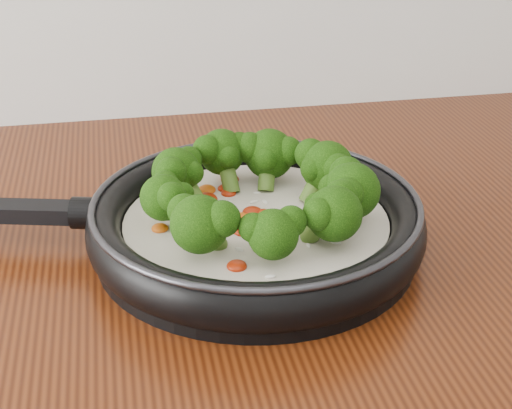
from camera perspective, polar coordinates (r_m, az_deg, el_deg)
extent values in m
cylinder|color=black|center=(0.76, 0.00, -2.95)|extent=(0.38, 0.38, 0.01)
torus|color=black|center=(0.75, 0.00, -1.33)|extent=(0.40, 0.40, 0.03)
torus|color=#2D2D33|center=(0.74, 0.00, 0.20)|extent=(0.39, 0.39, 0.01)
cube|color=black|center=(0.80, -18.48, -0.45)|extent=(0.19, 0.07, 0.02)
cylinder|color=black|center=(0.77, -12.51, -0.63)|extent=(0.04, 0.04, 0.03)
cylinder|color=silver|center=(0.75, 0.00, -1.81)|extent=(0.32, 0.32, 0.02)
ellipsoid|color=#A62108|center=(0.74, 1.65, -1.29)|extent=(0.02, 0.02, 0.01)
ellipsoid|color=#A62108|center=(0.78, -3.75, 0.38)|extent=(0.03, 0.03, 0.01)
ellipsoid|color=#DA580E|center=(0.75, -5.13, -0.85)|extent=(0.02, 0.02, 0.01)
ellipsoid|color=#A62108|center=(0.76, 5.74, -0.57)|extent=(0.03, 0.03, 0.01)
ellipsoid|color=#A62108|center=(0.77, -4.68, -0.11)|extent=(0.03, 0.03, 0.01)
ellipsoid|color=#DA580E|center=(0.73, -7.21, -1.79)|extent=(0.02, 0.02, 0.01)
ellipsoid|color=#A62108|center=(0.75, -2.30, -0.89)|extent=(0.02, 0.02, 0.01)
ellipsoid|color=#A62108|center=(0.67, -1.45, -4.63)|extent=(0.02, 0.02, 0.01)
ellipsoid|color=#DA580E|center=(0.80, -3.71, 1.09)|extent=(0.03, 0.03, 0.01)
ellipsoid|color=#A62108|center=(0.80, -2.06, 0.86)|extent=(0.02, 0.02, 0.01)
ellipsoid|color=#A62108|center=(0.72, -0.82, -1.94)|extent=(0.03, 0.03, 0.01)
ellipsoid|color=#DA580E|center=(0.83, -2.11, 2.14)|extent=(0.02, 0.02, 0.01)
ellipsoid|color=#A62108|center=(0.72, -3.56, -2.31)|extent=(0.02, 0.02, 0.01)
ellipsoid|color=#A62108|center=(0.73, 1.27, -1.63)|extent=(0.02, 0.02, 0.01)
ellipsoid|color=#DA580E|center=(0.75, 1.40, -0.80)|extent=(0.03, 0.03, 0.01)
ellipsoid|color=#A62108|center=(0.75, 0.56, -0.68)|extent=(0.02, 0.02, 0.01)
ellipsoid|color=#A62108|center=(0.76, -0.27, -0.59)|extent=(0.02, 0.02, 0.01)
ellipsoid|color=#DA580E|center=(0.80, 5.36, 1.05)|extent=(0.02, 0.02, 0.01)
ellipsoid|color=#A62108|center=(0.83, -1.97, 1.88)|extent=(0.02, 0.02, 0.01)
ellipsoid|color=#A62108|center=(0.81, -2.34, 1.21)|extent=(0.02, 0.02, 0.01)
ellipsoid|color=#DA580E|center=(0.75, -1.14, -1.05)|extent=(0.03, 0.03, 0.01)
ellipsoid|color=#A62108|center=(0.77, -5.02, -0.26)|extent=(0.03, 0.03, 0.01)
ellipsoid|color=white|center=(0.78, -2.16, 0.15)|extent=(0.01, 0.01, 0.00)
ellipsoid|color=white|center=(0.70, 3.96, -3.12)|extent=(0.00, 0.01, 0.00)
ellipsoid|color=white|center=(0.76, 0.55, -0.45)|extent=(0.01, 0.01, 0.00)
ellipsoid|color=white|center=(0.82, 4.03, 1.65)|extent=(0.01, 0.01, 0.00)
ellipsoid|color=white|center=(0.80, 0.08, 0.83)|extent=(0.01, 0.00, 0.00)
ellipsoid|color=white|center=(0.73, -4.02, -1.82)|extent=(0.01, 0.01, 0.00)
ellipsoid|color=white|center=(0.70, -4.29, -3.15)|extent=(0.01, 0.01, 0.00)
ellipsoid|color=white|center=(0.80, 0.80, 1.21)|extent=(0.01, 0.01, 0.00)
ellipsoid|color=white|center=(0.74, -5.72, -1.36)|extent=(0.00, 0.01, 0.00)
ellipsoid|color=white|center=(0.79, -4.93, 0.40)|extent=(0.01, 0.01, 0.00)
ellipsoid|color=white|center=(0.71, 6.02, -2.87)|extent=(0.01, 0.01, 0.00)
ellipsoid|color=white|center=(0.69, -1.26, -3.39)|extent=(0.01, 0.01, 0.00)
ellipsoid|color=white|center=(0.75, -7.15, -0.88)|extent=(0.01, 0.01, 0.00)
ellipsoid|color=white|center=(0.78, 0.69, 0.19)|extent=(0.01, 0.01, 0.00)
ellipsoid|color=white|center=(0.75, -4.11, -1.05)|extent=(0.01, 0.01, 0.00)
ellipsoid|color=white|center=(0.75, 2.84, -0.73)|extent=(0.01, 0.01, 0.00)
ellipsoid|color=white|center=(0.74, 0.06, -1.29)|extent=(0.01, 0.01, 0.00)
ellipsoid|color=white|center=(0.75, -0.46, -0.94)|extent=(0.01, 0.01, 0.00)
ellipsoid|color=white|center=(0.65, 1.09, -5.43)|extent=(0.01, 0.00, 0.00)
ellipsoid|color=white|center=(0.75, 0.02, -0.90)|extent=(0.01, 0.01, 0.00)
ellipsoid|color=white|center=(0.71, 3.02, -2.56)|extent=(0.01, 0.01, 0.00)
ellipsoid|color=white|center=(0.78, -0.15, 0.19)|extent=(0.01, 0.01, 0.00)
ellipsoid|color=white|center=(0.67, -1.71, -4.42)|extent=(0.01, 0.01, 0.00)
cylinder|color=#597E29|center=(0.73, 5.67, -0.30)|extent=(0.04, 0.03, 0.04)
sphere|color=black|center=(0.73, 7.19, 1.03)|extent=(0.07, 0.07, 0.05)
sphere|color=black|center=(0.74, 6.79, 2.31)|extent=(0.04, 0.04, 0.03)
sphere|color=black|center=(0.70, 6.85, 0.78)|extent=(0.04, 0.04, 0.03)
sphere|color=black|center=(0.72, 5.75, 1.26)|extent=(0.03, 0.03, 0.03)
cylinder|color=#597E29|center=(0.78, 4.34, 1.30)|extent=(0.04, 0.03, 0.04)
sphere|color=black|center=(0.78, 5.37, 2.83)|extent=(0.07, 0.07, 0.05)
sphere|color=black|center=(0.79, 4.11, 3.75)|extent=(0.04, 0.04, 0.03)
sphere|color=black|center=(0.76, 6.12, 2.67)|extent=(0.04, 0.04, 0.03)
sphere|color=black|center=(0.77, 4.33, 2.65)|extent=(0.03, 0.03, 0.03)
cylinder|color=#597E29|center=(0.80, 0.82, 2.18)|extent=(0.03, 0.04, 0.04)
sphere|color=black|center=(0.81, 1.00, 3.82)|extent=(0.07, 0.07, 0.05)
sphere|color=black|center=(0.81, -0.48, 4.27)|extent=(0.04, 0.04, 0.03)
sphere|color=black|center=(0.80, 2.39, 4.01)|extent=(0.04, 0.04, 0.03)
sphere|color=black|center=(0.80, 0.81, 3.45)|extent=(0.03, 0.03, 0.03)
cylinder|color=#597E29|center=(0.80, -2.08, 2.19)|extent=(0.02, 0.04, 0.04)
sphere|color=black|center=(0.81, -2.58, 3.95)|extent=(0.06, 0.06, 0.05)
sphere|color=black|center=(0.79, -3.67, 4.13)|extent=(0.04, 0.04, 0.03)
sphere|color=black|center=(0.81, -1.26, 4.46)|extent=(0.03, 0.03, 0.03)
sphere|color=black|center=(0.79, -2.10, 3.62)|extent=(0.03, 0.03, 0.02)
cylinder|color=#597E29|center=(0.77, -4.84, 0.99)|extent=(0.04, 0.03, 0.04)
sphere|color=black|center=(0.77, -6.01, 2.47)|extent=(0.06, 0.06, 0.05)
sphere|color=black|center=(0.75, -6.37, 2.43)|extent=(0.04, 0.04, 0.03)
sphere|color=black|center=(0.78, -5.08, 3.33)|extent=(0.03, 0.03, 0.03)
sphere|color=black|center=(0.76, -4.84, 2.37)|extent=(0.03, 0.03, 0.02)
cylinder|color=#597E29|center=(0.73, -5.53, -0.65)|extent=(0.03, 0.02, 0.04)
sphere|color=black|center=(0.72, -6.95, 0.52)|extent=(0.05, 0.05, 0.04)
sphere|color=black|center=(0.70, -6.34, 0.57)|extent=(0.03, 0.03, 0.03)
sphere|color=black|center=(0.73, -6.82, 1.54)|extent=(0.03, 0.03, 0.03)
sphere|color=black|center=(0.72, -5.52, 0.81)|extent=(0.03, 0.03, 0.02)
cylinder|color=#597E29|center=(0.69, -3.29, -2.31)|extent=(0.04, 0.04, 0.04)
sphere|color=black|center=(0.67, -4.23, -1.48)|extent=(0.06, 0.06, 0.05)
sphere|color=black|center=(0.66, -2.55, -1.09)|extent=(0.04, 0.04, 0.03)
sphere|color=black|center=(0.68, -5.39, -0.46)|extent=(0.04, 0.04, 0.03)
sphere|color=black|center=(0.68, -3.32, -0.72)|extent=(0.03, 0.03, 0.03)
cylinder|color=#597E29|center=(0.68, 1.02, -2.85)|extent=(0.02, 0.03, 0.04)
sphere|color=black|center=(0.66, 1.29, -2.25)|extent=(0.05, 0.05, 0.05)
sphere|color=black|center=(0.66, 2.64, -1.26)|extent=(0.03, 0.03, 0.03)
sphere|color=black|center=(0.65, -0.22, -1.74)|extent=(0.03, 0.03, 0.03)
sphere|color=black|center=(0.67, 1.00, -1.35)|extent=(0.03, 0.03, 0.02)
cylinder|color=#597E29|center=(0.70, 4.61, -1.70)|extent=(0.04, 0.04, 0.04)
sphere|color=black|center=(0.68, 5.90, -0.70)|extent=(0.06, 0.06, 0.05)
sphere|color=black|center=(0.70, 6.40, 0.60)|extent=(0.04, 0.04, 0.03)
sphere|color=black|center=(0.67, 4.72, -0.72)|extent=(0.04, 0.04, 0.03)
sphere|color=black|center=(0.69, 4.65, -0.11)|extent=(0.03, 0.03, 0.03)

